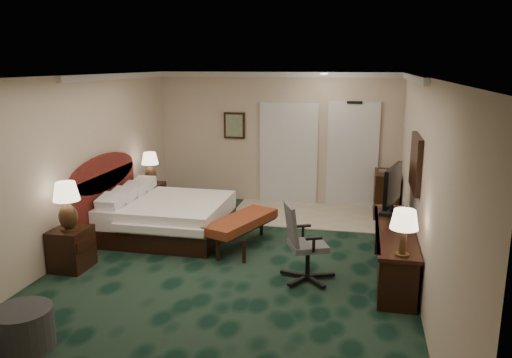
% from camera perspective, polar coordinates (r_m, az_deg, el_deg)
% --- Properties ---
extents(floor, '(5.00, 7.50, 0.00)m').
position_cam_1_polar(floor, '(7.19, -2.89, -10.44)').
color(floor, black).
rests_on(floor, ground).
extents(ceiling, '(5.00, 7.50, 0.00)m').
position_cam_1_polar(ceiling, '(6.60, -3.17, 11.60)').
color(ceiling, white).
rests_on(ceiling, wall_back).
extents(wall_back, '(5.00, 0.00, 2.70)m').
position_cam_1_polar(wall_back, '(10.37, 2.42, 4.65)').
color(wall_back, beige).
rests_on(wall_back, ground).
extents(wall_front, '(5.00, 0.00, 2.70)m').
position_cam_1_polar(wall_front, '(3.49, -19.85, -13.58)').
color(wall_front, beige).
rests_on(wall_front, ground).
extents(wall_left, '(0.00, 7.50, 2.70)m').
position_cam_1_polar(wall_left, '(7.79, -21.06, 0.96)').
color(wall_left, beige).
rests_on(wall_left, ground).
extents(wall_right, '(0.00, 7.50, 2.70)m').
position_cam_1_polar(wall_right, '(6.58, 18.48, -0.94)').
color(wall_right, beige).
rests_on(wall_right, ground).
extents(crown_molding, '(5.00, 7.50, 0.10)m').
position_cam_1_polar(crown_molding, '(6.60, -3.16, 11.17)').
color(crown_molding, silver).
rests_on(crown_molding, wall_back).
extents(tile_patch, '(3.20, 1.70, 0.01)m').
position_cam_1_polar(tile_patch, '(9.73, 6.72, -4.12)').
color(tile_patch, beige).
rests_on(tile_patch, ground).
extents(headboard, '(0.12, 2.00, 1.40)m').
position_cam_1_polar(headboard, '(8.74, -16.84, -1.86)').
color(headboard, '#470E0B').
rests_on(headboard, ground).
extents(entry_door, '(1.02, 0.06, 2.18)m').
position_cam_1_polar(entry_door, '(10.24, 10.96, 2.62)').
color(entry_door, silver).
rests_on(entry_door, ground).
extents(closet_doors, '(1.20, 0.06, 2.10)m').
position_cam_1_polar(closet_doors, '(10.34, 3.73, 2.93)').
color(closet_doors, silver).
rests_on(closet_doors, ground).
extents(wall_art, '(0.45, 0.06, 0.55)m').
position_cam_1_polar(wall_art, '(10.49, -2.48, 6.13)').
color(wall_art, '#4D7061').
rests_on(wall_art, wall_back).
extents(wall_mirror, '(0.05, 0.95, 0.75)m').
position_cam_1_polar(wall_mirror, '(7.12, 17.79, 1.78)').
color(wall_mirror, white).
rests_on(wall_mirror, wall_right).
extents(bed, '(1.93, 1.79, 0.61)m').
position_cam_1_polar(bed, '(8.63, -10.00, -4.39)').
color(bed, white).
rests_on(bed, ground).
extents(nightstand_near, '(0.47, 0.54, 0.59)m').
position_cam_1_polar(nightstand_near, '(7.63, -20.34, -7.47)').
color(nightstand_near, black).
rests_on(nightstand_near, ground).
extents(nightstand_far, '(0.49, 0.56, 0.62)m').
position_cam_1_polar(nightstand_far, '(9.83, -12.11, -2.30)').
color(nightstand_far, black).
rests_on(nightstand_far, ground).
extents(lamp_near, '(0.39, 0.39, 0.69)m').
position_cam_1_polar(lamp_near, '(7.39, -20.76, -2.93)').
color(lamp_near, black).
rests_on(lamp_near, nightstand_near).
extents(lamp_far, '(0.38, 0.38, 0.60)m').
position_cam_1_polar(lamp_far, '(9.73, -11.99, 1.24)').
color(lamp_far, black).
rests_on(lamp_far, nightstand_far).
extents(bed_bench, '(0.98, 1.54, 0.49)m').
position_cam_1_polar(bed_bench, '(7.99, -1.72, -6.09)').
color(bed_bench, brown).
rests_on(bed_bench, ground).
extents(ottoman, '(0.73, 0.73, 0.44)m').
position_cam_1_polar(ottoman, '(5.84, -25.05, -15.25)').
color(ottoman, '#2D2D2D').
rests_on(ottoman, ground).
extents(desk, '(0.51, 2.35, 0.68)m').
position_cam_1_polar(desk, '(7.21, 15.43, -7.96)').
color(desk, black).
rests_on(desk, ground).
extents(tv, '(0.32, 0.92, 0.73)m').
position_cam_1_polar(tv, '(7.64, 15.33, -1.24)').
color(tv, black).
rests_on(tv, desk).
extents(desk_lamp, '(0.38, 0.38, 0.57)m').
position_cam_1_polar(desk_lamp, '(6.03, 16.51, -5.91)').
color(desk_lamp, black).
rests_on(desk_lamp, desk).
extents(desk_chair, '(0.80, 0.78, 1.07)m').
position_cam_1_polar(desk_chair, '(6.75, 5.97, -7.20)').
color(desk_chair, '#48474C').
rests_on(desk_chair, ground).
extents(minibar, '(0.45, 0.81, 0.86)m').
position_cam_1_polar(minibar, '(9.88, 14.63, -1.65)').
color(minibar, black).
rests_on(minibar, ground).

